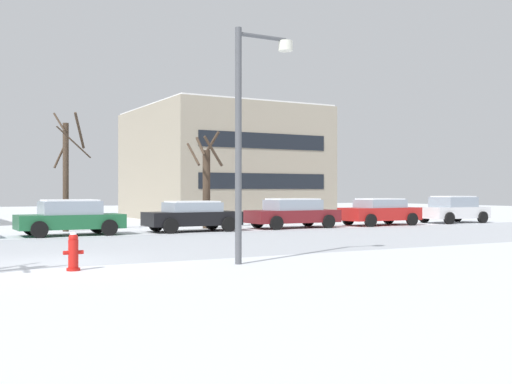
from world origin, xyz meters
TOP-DOWN VIEW (x-y plane):
  - ground_plane at (0.00, 0.00)m, footprint 120.00×120.00m
  - road_surface at (0.00, 3.74)m, footprint 80.00×9.48m
  - fire_hydrant at (0.27, -1.65)m, footprint 0.44×0.30m
  - street_lamp at (4.31, -2.32)m, footprint 1.59×0.36m
  - parked_car_green at (2.80, 9.71)m, footprint 4.09×2.00m
  - parked_car_black at (8.01, 9.60)m, footprint 4.13×1.98m
  - parked_car_maroon at (13.23, 9.66)m, footprint 4.44×2.00m
  - parked_car_red at (18.44, 9.52)m, footprint 4.15×2.04m
  - parked_car_white at (23.66, 9.51)m, footprint 3.90×2.09m
  - tree_far_left at (3.24, 12.28)m, footprint 1.57×1.48m
  - tree_far_right at (9.50, 11.40)m, footprint 1.42×1.41m
  - building_far_right at (15.32, 21.64)m, footprint 10.43×11.31m

SIDE VIEW (x-z plane):
  - ground_plane at x=0.00m, z-range 0.00..0.00m
  - road_surface at x=0.00m, z-range 0.00..0.00m
  - fire_hydrant at x=0.27m, z-range 0.00..0.86m
  - parked_car_black at x=8.01m, z-range 0.03..1.36m
  - parked_car_red at x=18.44m, z-range 0.02..1.41m
  - parked_car_maroon at x=13.23m, z-range 0.02..1.43m
  - parked_car_green at x=2.80m, z-range 0.01..1.44m
  - parked_car_white at x=23.66m, z-range 0.01..1.50m
  - tree_far_right at x=9.50m, z-range -0.15..4.46m
  - tree_far_left at x=3.24m, z-range 0.04..5.20m
  - street_lamp at x=4.31m, z-range 0.62..6.32m
  - building_far_right at x=15.32m, z-range 0.00..7.10m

